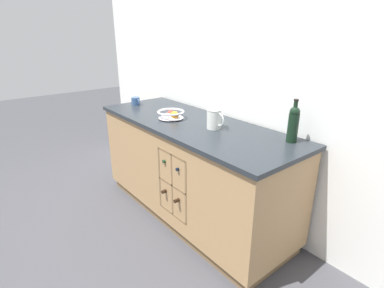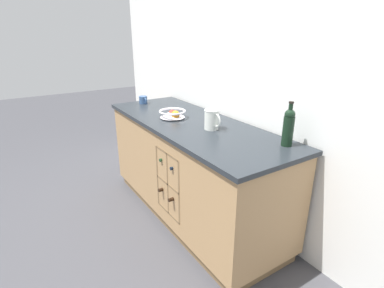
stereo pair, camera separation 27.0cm
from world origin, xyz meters
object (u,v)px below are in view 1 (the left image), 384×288
at_px(ceramic_mug, 136,101).
at_px(standing_wine_bottle, 293,123).
at_px(white_pitcher, 214,118).
at_px(fruit_bowl, 171,114).

bearing_deg(ceramic_mug, standing_wine_bottle, 10.23).
bearing_deg(standing_wine_bottle, white_pitcher, -159.24).
xyz_separation_m(fruit_bowl, white_pitcher, (0.45, 0.11, 0.04)).
relative_size(fruit_bowl, ceramic_mug, 2.01).
distance_m(white_pitcher, ceramic_mug, 1.14).
xyz_separation_m(white_pitcher, standing_wine_bottle, (0.58, 0.22, 0.06)).
bearing_deg(white_pitcher, ceramic_mug, -175.46).
distance_m(fruit_bowl, ceramic_mug, 0.69).
bearing_deg(white_pitcher, standing_wine_bottle, 20.76).
xyz_separation_m(ceramic_mug, standing_wine_bottle, (1.72, 0.31, 0.10)).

